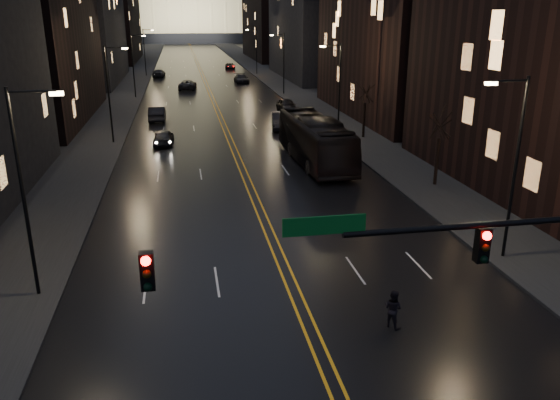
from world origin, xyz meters
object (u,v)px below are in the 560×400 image
bus (315,140)px  oncoming_car_b (157,114)px  pedestrian_b (393,309)px  receding_car_a (281,121)px  oncoming_car_a (164,137)px  traffic_signal (558,255)px

bus → oncoming_car_b: size_ratio=2.70×
bus → pedestrian_b: bus is taller
oncoming_car_b → receding_car_a: receding_car_a is taller
bus → receding_car_a: bus is taller
bus → receding_car_a: size_ratio=2.63×
oncoming_car_a → oncoming_car_b: size_ratio=0.86×
oncoming_car_b → receding_car_a: size_ratio=0.97×
bus → pedestrian_b: bearing=-98.4°
oncoming_car_a → bus: bearing=147.9°
pedestrian_b → receding_car_a: bearing=-41.9°
bus → oncoming_car_b: bus is taller
bus → traffic_signal: bearing=-92.2°
oncoming_car_a → receding_car_a: bearing=-152.4°
oncoming_car_a → receding_car_a: 13.32m
traffic_signal → receding_car_a: traffic_signal is taller
traffic_signal → pedestrian_b: size_ratio=10.89×
oncoming_car_a → oncoming_car_b: oncoming_car_b is taller
bus → oncoming_car_a: bus is taller
oncoming_car_b → pedestrian_b: (10.49, -46.28, -0.04)m
oncoming_car_a → receding_car_a: size_ratio=0.84×
traffic_signal → pedestrian_b: bearing=118.4°
bus → receding_car_a: bearing=89.4°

